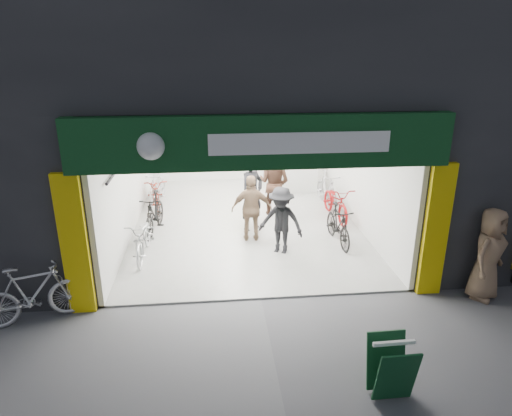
{
  "coord_description": "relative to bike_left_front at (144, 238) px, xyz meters",
  "views": [
    {
      "loc": [
        -0.86,
        -7.48,
        4.6
      ],
      "look_at": [
        0.05,
        1.5,
        1.31
      ],
      "focal_mm": 32.0,
      "sensor_mm": 36.0,
      "label": 1
    }
  ],
  "objects": [
    {
      "name": "ground",
      "position": [
        2.43,
        -2.09,
        -0.47
      ],
      "size": [
        60.0,
        60.0,
        0.0
      ],
      "primitive_type": "plane",
      "color": "#56565B",
      "rests_on": "ground"
    },
    {
      "name": "building",
      "position": [
        3.34,
        2.9,
        3.85
      ],
      "size": [
        17.0,
        10.27,
        8.0
      ],
      "color": "#232326",
      "rests_on": "ground"
    },
    {
      "name": "bike_left_front",
      "position": [
        0.0,
        0.0,
        0.0
      ],
      "size": [
        0.63,
        1.78,
        0.93
      ],
      "primitive_type": "imported",
      "rotation": [
        0.0,
        0.0,
        -0.01
      ],
      "color": "#A9AAAE",
      "rests_on": "ground"
    },
    {
      "name": "bike_left_midfront",
      "position": [
        0.09,
        1.4,
        0.06
      ],
      "size": [
        0.72,
        1.8,
        1.05
      ],
      "primitive_type": "imported",
      "rotation": [
        0.0,
        0.0,
        -0.13
      ],
      "color": "black",
      "rests_on": "ground"
    },
    {
      "name": "bike_left_midback",
      "position": [
        -0.07,
        3.28,
        0.01
      ],
      "size": [
        0.91,
        1.88,
        0.95
      ],
      "primitive_type": "imported",
      "rotation": [
        0.0,
        0.0,
        0.16
      ],
      "color": "maroon",
      "rests_on": "ground"
    },
    {
      "name": "bike_left_back",
      "position": [
        -0.07,
        3.79,
        0.02
      ],
      "size": [
        0.72,
        1.67,
        0.97
      ],
      "primitive_type": "imported",
      "rotation": [
        0.0,
        0.0,
        -0.17
      ],
      "color": "#B9B9BE",
      "rests_on": "ground"
    },
    {
      "name": "bike_right_front",
      "position": [
        4.54,
        0.26,
        0.02
      ],
      "size": [
        0.56,
        1.64,
        0.97
      ],
      "primitive_type": "imported",
      "rotation": [
        0.0,
        0.0,
        0.06
      ],
      "color": "black",
      "rests_on": "ground"
    },
    {
      "name": "bike_right_mid",
      "position": [
        4.93,
        1.9,
        0.02
      ],
      "size": [
        0.78,
        1.88,
        0.97
      ],
      "primitive_type": "imported",
      "rotation": [
        0.0,
        0.0,
        0.07
      ],
      "color": "maroon",
      "rests_on": "ground"
    },
    {
      "name": "bike_right_back",
      "position": [
        4.93,
        2.93,
        0.06
      ],
      "size": [
        0.64,
        1.79,
        1.05
      ],
      "primitive_type": "imported",
      "rotation": [
        0.0,
        0.0,
        0.08
      ],
      "color": "#A4A4A8",
      "rests_on": "ground"
    },
    {
      "name": "parked_bike",
      "position": [
        -1.55,
        -2.39,
        0.08
      ],
      "size": [
        1.87,
        1.06,
        1.08
      ],
      "primitive_type": "imported",
      "rotation": [
        0.0,
        0.0,
        1.9
      ],
      "color": "silver",
      "rests_on": "ground"
    },
    {
      "name": "customer_a",
      "position": [
        2.57,
        1.38,
        0.49
      ],
      "size": [
        0.83,
        0.81,
        1.92
      ],
      "primitive_type": "imported",
      "rotation": [
        0.0,
        0.0,
        0.72
      ],
      "color": "black",
      "rests_on": "ground"
    },
    {
      "name": "customer_b",
      "position": [
        3.29,
        2.4,
        0.48
      ],
      "size": [
        1.16,
        1.11,
        1.88
      ],
      "primitive_type": "imported",
      "rotation": [
        0.0,
        0.0,
        2.54
      ],
      "color": "#382319",
      "rests_on": "ground"
    },
    {
      "name": "customer_c",
      "position": [
        3.09,
        -0.13,
        0.34
      ],
      "size": [
        1.19,
        1.01,
        1.6
      ],
      "primitive_type": "imported",
      "rotation": [
        0.0,
        0.0,
        -0.49
      ],
      "color": "black",
      "rests_on": "ground"
    },
    {
      "name": "customer_d",
      "position": [
        2.5,
        0.63,
        0.37
      ],
      "size": [
        1.0,
        0.47,
        1.67
      ],
      "primitive_type": "imported",
      "rotation": [
        0.0,
        0.0,
        3.08
      ],
      "color": "#80634A",
      "rests_on": "ground"
    },
    {
      "name": "pedestrian_near",
      "position": [
        6.63,
        -2.39,
        0.43
      ],
      "size": [
        1.04,
        0.98,
        1.8
      ],
      "primitive_type": "imported",
      "rotation": [
        0.0,
        0.0,
        0.64
      ],
      "color": "#88694F",
      "rests_on": "ground"
    },
    {
      "name": "sandwich_board",
      "position": [
        3.89,
        -4.73,
        0.0
      ],
      "size": [
        0.58,
        0.57,
        0.85
      ],
      "rotation": [
        0.0,
        0.0,
        0.02
      ],
      "color": "#0E381C",
      "rests_on": "ground"
    }
  ]
}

